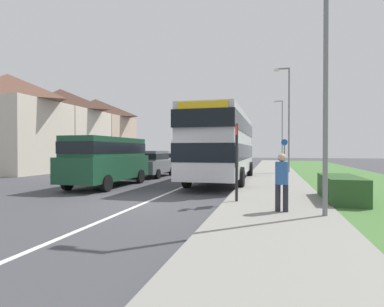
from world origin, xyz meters
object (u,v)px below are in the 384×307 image
at_px(pedestrian_at_stop, 282,180).
at_px(bus_stop_sign, 237,157).
at_px(parked_car_grey, 152,163).
at_px(street_lamp_mid, 288,113).
at_px(parked_van_dark_green, 107,158).
at_px(street_lamp_far, 281,128).
at_px(double_decker_bus, 223,143).
at_px(parked_car_white, 176,160).
at_px(street_lamp_near, 321,58).
at_px(cycle_route_sign, 284,155).

xyz_separation_m(pedestrian_at_stop, bus_stop_sign, (-1.35, 1.35, 0.56)).
height_order(parked_car_grey, street_lamp_mid, street_lamp_mid).
xyz_separation_m(parked_van_dark_green, street_lamp_far, (8.87, 28.19, 3.25)).
relative_size(parked_car_grey, street_lamp_mid, 0.54).
bearing_deg(double_decker_bus, pedestrian_at_stop, -70.61).
bearing_deg(parked_car_white, street_lamp_near, -60.62).
height_order(cycle_route_sign, street_lamp_mid, street_lamp_mid).
height_order(parked_van_dark_green, street_lamp_near, street_lamp_near).
bearing_deg(double_decker_bus, cycle_route_sign, 59.79).
height_order(pedestrian_at_stop, bus_stop_sign, bus_stop_sign).
height_order(parked_van_dark_green, bus_stop_sign, bus_stop_sign).
height_order(parked_car_white, pedestrian_at_stop, pedestrian_at_stop).
bearing_deg(pedestrian_at_stop, parked_van_dark_green, 149.38).
xyz_separation_m(parked_van_dark_green, pedestrian_at_stop, (7.93, -4.69, -0.42)).
bearing_deg(street_lamp_mid, pedestrian_at_stop, -93.24).
xyz_separation_m(street_lamp_near, street_lamp_far, (0.02, 33.12, 0.58)).
distance_m(parked_van_dark_green, parked_car_white, 10.86).
distance_m(parked_car_grey, street_lamp_far, 24.71).
xyz_separation_m(parked_van_dark_green, bus_stop_sign, (6.58, -3.35, 0.15)).
distance_m(street_lamp_near, street_lamp_far, 33.12).
xyz_separation_m(double_decker_bus, bus_stop_sign, (1.51, -6.77, -0.60)).
bearing_deg(street_lamp_near, cycle_route_sign, 91.31).
distance_m(parked_van_dark_green, street_lamp_mid, 13.85).
bearing_deg(parked_van_dark_green, parked_car_grey, 88.73).
bearing_deg(parked_van_dark_green, pedestrian_at_stop, -30.62).
distance_m(parked_car_white, street_lamp_mid, 9.51).
xyz_separation_m(double_decker_bus, cycle_route_sign, (3.46, 5.94, -0.71)).
distance_m(pedestrian_at_stop, cycle_route_sign, 14.08).
distance_m(double_decker_bus, pedestrian_at_stop, 8.69).
distance_m(double_decker_bus, street_lamp_mid, 8.12).
bearing_deg(parked_car_white, street_lamp_mid, -3.76).
distance_m(parked_van_dark_green, street_lamp_near, 10.48).
xyz_separation_m(parked_van_dark_green, cycle_route_sign, (8.53, 9.37, 0.04)).
xyz_separation_m(cycle_route_sign, street_lamp_mid, (0.25, 0.91, 3.02)).
xyz_separation_m(double_decker_bus, parked_car_white, (-5.10, 7.42, -1.24)).
relative_size(parked_car_white, bus_stop_sign, 1.62).
height_order(double_decker_bus, cycle_route_sign, double_decker_bus).
height_order(parked_car_grey, street_lamp_near, street_lamp_near).
height_order(bus_stop_sign, street_lamp_far, street_lamp_far).
bearing_deg(street_lamp_far, street_lamp_mid, -90.30).
bearing_deg(parked_van_dark_green, cycle_route_sign, 47.68).
height_order(street_lamp_near, street_lamp_mid, street_lamp_mid).
bearing_deg(parked_car_grey, street_lamp_far, 69.00).
distance_m(parked_car_white, street_lamp_near, 18.38).
relative_size(double_decker_bus, parked_car_white, 2.46).
bearing_deg(cycle_route_sign, parked_car_grey, -154.69).
xyz_separation_m(parked_van_dark_green, street_lamp_mid, (8.78, 10.27, 3.05)).
height_order(pedestrian_at_stop, street_lamp_near, street_lamp_near).
xyz_separation_m(pedestrian_at_stop, street_lamp_far, (0.94, 32.89, 3.67)).
height_order(bus_stop_sign, cycle_route_sign, bus_stop_sign).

